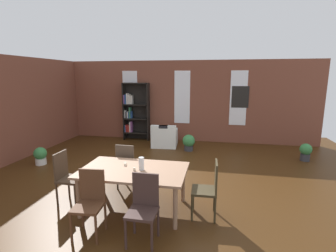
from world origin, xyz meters
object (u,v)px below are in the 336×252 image
vase_on_table (141,164)px  dining_chair_near_right (144,206)px  dining_chair_head_left (67,176)px  bookshelf_tall (134,111)px  dining_table (134,173)px  dining_chair_far_left (127,165)px  potted_plant_corner (306,151)px  dining_chair_near_left (90,200)px  potted_plant_by_shelf (40,155)px  dining_chair_head_right (209,187)px  armchair_white (165,138)px  potted_plant_window (189,142)px

vase_on_table → dining_chair_near_right: same height
dining_chair_head_left → bookshelf_tall: 4.79m
dining_table → dining_chair_far_left: dining_chair_far_left is taller
vase_on_table → potted_plant_corner: vase_on_table is taller
bookshelf_tall → potted_plant_corner: 5.58m
dining_chair_near_left → potted_plant_corner: dining_chair_near_left is taller
vase_on_table → dining_chair_far_left: size_ratio=0.23×
vase_on_table → dining_chair_head_left: (-1.41, 0.00, -0.33)m
dining_table → potted_plant_by_shelf: 3.59m
dining_chair_near_right → dining_chair_near_left: same height
dining_table → potted_plant_by_shelf: size_ratio=3.87×
vase_on_table → bookshelf_tall: 5.05m
dining_chair_head_right → dining_chair_near_right: same height
dining_chair_far_left → dining_chair_head_left: (-0.86, -0.77, 0.00)m
vase_on_table → dining_chair_head_left: size_ratio=0.23×
dining_chair_far_left → dining_chair_head_left: same height
dining_chair_head_left → bookshelf_tall: bearing=93.8°
dining_chair_far_left → dining_chair_near_left: same height
dining_table → dining_chair_near_right: 0.88m
dining_chair_near_left → bookshelf_tall: (-1.17, 5.52, 0.52)m
dining_chair_far_left → armchair_white: 3.27m
dining_chair_near_right → potted_plant_corner: bearing=50.7°
dining_chair_far_left → potted_plant_by_shelf: size_ratio=2.06×
vase_on_table → potted_plant_window: 3.75m
dining_chair_head_right → dining_chair_far_left: same height
dining_table → dining_chair_head_left: (-1.27, 0.00, -0.14)m
dining_chair_far_left → bookshelf_tall: 4.18m
bookshelf_tall → potted_plant_by_shelf: (-1.56, -3.06, -0.79)m
potted_plant_window → dining_chair_far_left: bearing=-107.7°
dining_chair_near_right → potted_plant_window: dining_chair_near_right is taller
dining_table → vase_on_table: vase_on_table is taller
potted_plant_window → dining_chair_head_right: bearing=-78.6°
armchair_white → dining_chair_far_left: bearing=-91.6°
dining_table → armchair_white: (-0.31, 4.03, -0.38)m
dining_table → vase_on_table: size_ratio=8.18×
dining_chair_head_right → potted_plant_window: size_ratio=1.88×
vase_on_table → dining_chair_far_left: bearing=125.3°
dining_chair_near_right → bookshelf_tall: 5.89m
bookshelf_tall → potted_plant_corner: size_ratio=4.24×
potted_plant_corner → dining_chair_head_right: bearing=-126.8°
bookshelf_tall → dining_table: bearing=-71.6°
dining_chair_far_left → dining_chair_near_right: same height
dining_chair_head_right → dining_chair_far_left: (-1.67, 0.77, 0.00)m
armchair_white → potted_plant_window: armchair_white is taller
dining_chair_far_left → dining_chair_head_left: size_ratio=1.00×
dining_chair_head_right → potted_plant_corner: bearing=53.2°
dining_chair_near_right → dining_chair_head_left: 1.84m
vase_on_table → dining_chair_near_left: same height
dining_chair_near_left → potted_plant_by_shelf: (-2.73, 2.46, -0.27)m
potted_plant_window → dining_table: bearing=-98.1°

